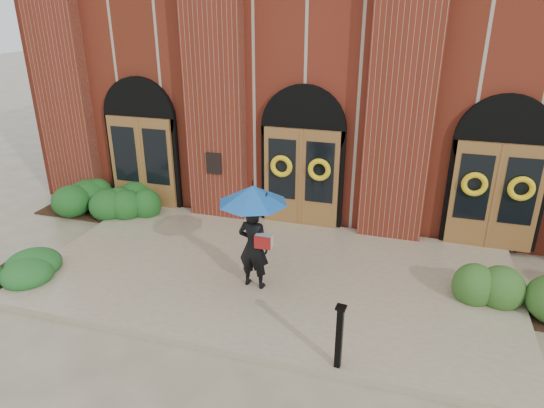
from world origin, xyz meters
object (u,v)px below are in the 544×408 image
at_px(metal_post, 339,336).
at_px(hedge_wall_right, 539,291).
at_px(man_with_umbrella, 253,217).
at_px(hedge_wall_left, 101,198).

bearing_deg(metal_post, hedge_wall_right, 40.39).
relative_size(man_with_umbrella, hedge_wall_left, 0.69).
height_order(man_with_umbrella, hedge_wall_left, man_with_umbrella).
bearing_deg(metal_post, man_with_umbrella, 137.11).
bearing_deg(man_with_umbrella, hedge_wall_left, -20.25).
height_order(metal_post, hedge_wall_left, metal_post).
relative_size(metal_post, hedge_wall_left, 0.36).
bearing_deg(metal_post, hedge_wall_left, 148.61).
distance_m(man_with_umbrella, hedge_wall_left, 6.19).
xyz_separation_m(man_with_umbrella, hedge_wall_left, (-5.44, 2.67, -1.25)).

